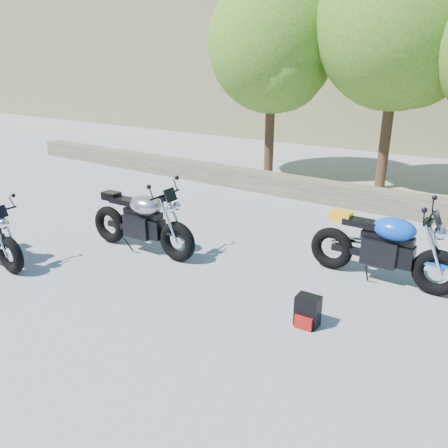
# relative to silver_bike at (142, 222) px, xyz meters

# --- Properties ---
(ground) EXTENTS (90.00, 90.00, 0.00)m
(ground) POSITION_rel_silver_bike_xyz_m (1.36, -0.68, -0.57)
(ground) COLOR gray
(ground) RESTS_ON ground
(stone_wall) EXTENTS (22.00, 0.55, 0.50)m
(stone_wall) POSITION_rel_silver_bike_xyz_m (1.36, 4.82, -0.32)
(stone_wall) COLOR #47412F
(stone_wall) RESTS_ON ground
(tree_decid_left) EXTENTS (3.67, 3.67, 5.62)m
(tree_decid_left) POSITION_rel_silver_bike_xyz_m (-1.04, 6.46, 3.07)
(tree_decid_left) COLOR #382314
(tree_decid_left) RESTS_ON ground
(tree_decid_mid) EXTENTS (4.08, 4.08, 6.24)m
(tree_decid_mid) POSITION_rel_silver_bike_xyz_m (2.26, 6.86, 3.47)
(tree_decid_mid) COLOR #382314
(tree_decid_mid) RESTS_ON ground
(silver_bike) EXTENTS (2.32, 0.74, 1.16)m
(silver_bike) POSITION_rel_silver_bike_xyz_m (0.00, 0.00, 0.00)
(silver_bike) COLOR black
(silver_bike) RESTS_ON ground
(blue_bike) EXTENTS (2.30, 0.73, 1.16)m
(blue_bike) POSITION_rel_silver_bike_xyz_m (3.84, 1.29, -0.00)
(blue_bike) COLOR black
(blue_bike) RESTS_ON ground
(backpack) EXTENTS (0.31, 0.27, 0.41)m
(backpack) POSITION_rel_silver_bike_xyz_m (3.45, -0.51, -0.37)
(backpack) COLOR black
(backpack) RESTS_ON ground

